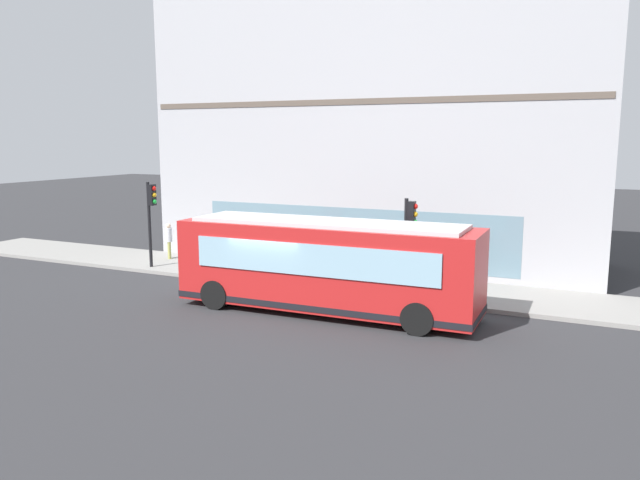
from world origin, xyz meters
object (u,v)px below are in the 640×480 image
Objects in this scene: traffic_light_down_block at (151,208)px; pedestrian_near_hydrant at (291,256)px; pedestrian_by_light_pole at (353,253)px; city_bus_nearside at (326,266)px; fire_hydrant at (417,279)px; pedestrian_near_building_entrance at (169,238)px; pedestrian_walking_along_curb at (460,272)px; traffic_light_near_corner at (409,228)px.

pedestrian_near_hydrant is (0.37, -6.59, -1.63)m from traffic_light_down_block.
pedestrian_by_light_pole is (1.61, -2.00, -0.01)m from pedestrian_near_hydrant.
city_bus_nearside is at bearing -168.26° from pedestrian_by_light_pole.
fire_hydrant is 5.04m from pedestrian_near_hydrant.
pedestrian_by_light_pole is (0.82, 2.93, 0.59)m from fire_hydrant.
pedestrian_near_building_entrance is 0.99× the size of pedestrian_near_hydrant.
pedestrian_near_hydrant is at bearing -86.75° from traffic_light_down_block.
traffic_light_near_corner is at bearing 108.51° from pedestrian_walking_along_curb.
fire_hydrant is (3.97, -1.94, -1.04)m from city_bus_nearside.
pedestrian_near_building_entrance is 13.88m from pedestrian_walking_along_curb.
traffic_light_down_block reaches higher than traffic_light_near_corner.
city_bus_nearside is 4.91m from pedestrian_by_light_pole.
pedestrian_near_hydrant is 1.01× the size of pedestrian_by_light_pole.
traffic_light_down_block is 13.35m from pedestrian_walking_along_curb.
pedestrian_by_light_pole is (1.37, 4.64, 0.06)m from pedestrian_walking_along_curb.
fire_hydrant is at bearing -93.16° from pedestrian_near_building_entrance.
traffic_light_down_block is 2.24× the size of pedestrian_near_building_entrance.
traffic_light_near_corner is at bearing -93.86° from pedestrian_near_hydrant.
traffic_light_near_corner is 2.10× the size of pedestrian_near_building_entrance.
pedestrian_near_building_entrance is (1.84, 0.60, -1.64)m from traffic_light_down_block.
traffic_light_down_block reaches higher than pedestrian_by_light_pole.
traffic_light_down_block is at bearing 90.20° from traffic_light_near_corner.
pedestrian_near_hydrant is (-1.46, -7.19, 0.01)m from pedestrian_near_building_entrance.
city_bus_nearside reaches higher than pedestrian_by_light_pole.
city_bus_nearside is 13.65× the size of fire_hydrant.
city_bus_nearside is 6.11× the size of pedestrian_near_building_entrance.
traffic_light_down_block is at bearing -161.95° from pedestrian_near_building_entrance.
pedestrian_walking_along_curb is 0.95× the size of pedestrian_by_light_pole.
traffic_light_down_block reaches higher than city_bus_nearside.
traffic_light_near_corner is at bearing -98.42° from pedestrian_near_building_entrance.
pedestrian_by_light_pole reaches higher than fire_hydrant.
pedestrian_near_hydrant is (3.17, 3.00, -0.44)m from city_bus_nearside.
pedestrian_near_hydrant is at bearing -101.50° from pedestrian_near_building_entrance.
fire_hydrant is (1.17, -11.53, -2.23)m from traffic_light_down_block.
city_bus_nearside is at bearing -114.47° from pedestrian_near_building_entrance.
city_bus_nearside is 2.72× the size of traffic_light_down_block.
pedestrian_walking_along_curb is (0.61, -13.23, -1.69)m from traffic_light_down_block.
pedestrian_near_hydrant is at bearing 86.14° from traffic_light_near_corner.
pedestrian_near_hydrant is at bearing 128.80° from pedestrian_by_light_pole.
city_bus_nearside is 5.02m from pedestrian_walking_along_curb.
pedestrian_by_light_pole is at bearing -51.20° from pedestrian_near_hydrant.
pedestrian_walking_along_curb is (-1.22, -13.83, -0.05)m from pedestrian_near_building_entrance.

